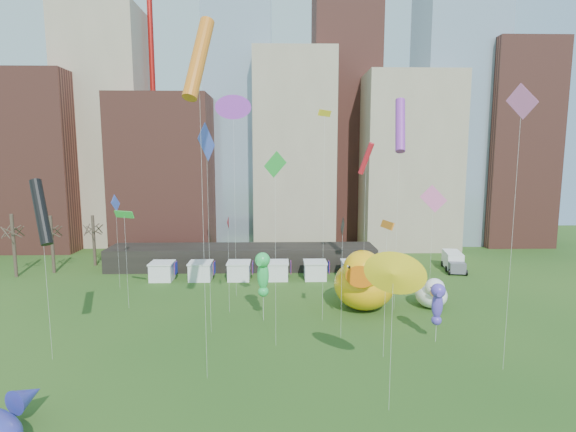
{
  "coord_description": "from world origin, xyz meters",
  "views": [
    {
      "loc": [
        1.12,
        -19.28,
        15.9
      ],
      "look_at": [
        1.8,
        9.46,
        12.0
      ],
      "focal_mm": 27.0,
      "sensor_mm": 36.0,
      "label": 1
    }
  ],
  "objects_px": {
    "small_duck": "(432,293)",
    "box_truck": "(453,261)",
    "big_duck": "(364,281)",
    "seahorse_green": "(263,271)",
    "seahorse_purple": "(438,301)"
  },
  "relations": [
    {
      "from": "small_duck",
      "to": "box_truck",
      "type": "bearing_deg",
      "value": 65.71
    },
    {
      "from": "big_duck",
      "to": "box_truck",
      "type": "height_order",
      "value": "big_duck"
    },
    {
      "from": "big_duck",
      "to": "box_truck",
      "type": "xyz_separation_m",
      "value": [
        15.92,
        15.75,
        -1.79
      ]
    },
    {
      "from": "seahorse_green",
      "to": "seahorse_purple",
      "type": "distance_m",
      "value": 16.11
    },
    {
      "from": "big_duck",
      "to": "seahorse_green",
      "type": "distance_m",
      "value": 11.01
    },
    {
      "from": "seahorse_green",
      "to": "box_truck",
      "type": "height_order",
      "value": "seahorse_green"
    },
    {
      "from": "small_duck",
      "to": "seahorse_purple",
      "type": "relative_size",
      "value": 0.89
    },
    {
      "from": "seahorse_purple",
      "to": "small_duck",
      "type": "bearing_deg",
      "value": 86.67
    },
    {
      "from": "small_duck",
      "to": "seahorse_green",
      "type": "distance_m",
      "value": 18.39
    },
    {
      "from": "small_duck",
      "to": "box_truck",
      "type": "height_order",
      "value": "small_duck"
    },
    {
      "from": "seahorse_green",
      "to": "box_truck",
      "type": "relative_size",
      "value": 1.1
    },
    {
      "from": "big_duck",
      "to": "small_duck",
      "type": "relative_size",
      "value": 2.05
    },
    {
      "from": "big_duck",
      "to": "seahorse_green",
      "type": "relative_size",
      "value": 1.39
    },
    {
      "from": "big_duck",
      "to": "small_duck",
      "type": "bearing_deg",
      "value": 19.25
    },
    {
      "from": "big_duck",
      "to": "seahorse_purple",
      "type": "relative_size",
      "value": 1.82
    }
  ]
}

